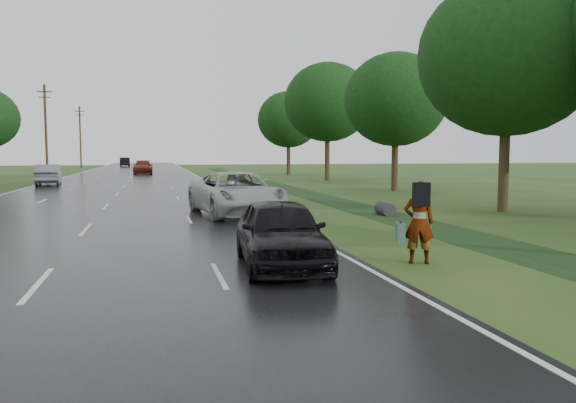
% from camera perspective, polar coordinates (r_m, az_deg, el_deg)
% --- Properties ---
extents(ground, '(220.00, 220.00, 0.00)m').
position_cam_1_polar(ground, '(11.97, -24.08, -7.91)').
color(ground, '#224117').
rests_on(ground, ground).
extents(road, '(14.00, 180.00, 0.04)m').
position_cam_1_polar(road, '(56.58, -15.73, 2.22)').
color(road, black).
rests_on(road, ground).
extents(edge_stripe_east, '(0.12, 180.00, 0.01)m').
position_cam_1_polar(edge_stripe_east, '(56.71, -8.90, 2.37)').
color(edge_stripe_east, silver).
rests_on(edge_stripe_east, road).
extents(edge_stripe_west, '(0.12, 180.00, 0.01)m').
position_cam_1_polar(edge_stripe_west, '(57.24, -22.50, 2.08)').
color(edge_stripe_west, silver).
rests_on(edge_stripe_west, road).
extents(center_line, '(0.12, 180.00, 0.01)m').
position_cam_1_polar(center_line, '(56.58, -15.73, 2.24)').
color(center_line, silver).
rests_on(center_line, road).
extents(drainage_ditch, '(2.20, 120.00, 0.56)m').
position_cam_1_polar(drainage_ditch, '(31.68, 3.59, 0.38)').
color(drainage_ditch, black).
rests_on(drainage_ditch, ground).
extents(utility_pole_far, '(1.60, 0.26, 10.00)m').
position_cam_1_polar(utility_pole_far, '(67.50, -23.39, 6.81)').
color(utility_pole_far, '#332715').
rests_on(utility_pole_far, ground).
extents(utility_pole_distant, '(1.60, 0.26, 10.00)m').
position_cam_1_polar(utility_pole_distant, '(97.18, -20.35, 6.23)').
color(utility_pole_distant, '#332715').
rests_on(utility_pole_distant, ground).
extents(tree_east_b, '(7.60, 7.60, 10.11)m').
position_cam_1_polar(tree_east_b, '(26.39, 21.41, 13.59)').
color(tree_east_b, '#332715').
rests_on(tree_east_b, ground).
extents(tree_east_c, '(7.00, 7.00, 9.29)m').
position_cam_1_polar(tree_east_c, '(39.07, 10.89, 10.13)').
color(tree_east_c, '#332715').
rests_on(tree_east_c, ground).
extents(tree_east_d, '(8.00, 8.00, 10.76)m').
position_cam_1_polar(tree_east_d, '(52.07, 4.04, 10.02)').
color(tree_east_d, '#332715').
rests_on(tree_east_d, ground).
extents(tree_east_f, '(7.20, 7.20, 9.62)m').
position_cam_1_polar(tree_east_f, '(65.40, 0.05, 8.32)').
color(tree_east_f, '#332715').
rests_on(tree_east_f, ground).
extents(pedestrian, '(0.93, 0.95, 1.92)m').
position_cam_1_polar(pedestrian, '(13.36, 13.07, -1.97)').
color(pedestrian, '#A5998C').
rests_on(pedestrian, ground).
extents(white_pickup, '(3.74, 6.67, 1.76)m').
position_cam_1_polar(white_pickup, '(23.04, -5.27, 0.84)').
color(white_pickup, '#B9B9B9').
rests_on(white_pickup, road).
extents(dark_sedan, '(2.12, 4.60, 1.53)m').
position_cam_1_polar(dark_sedan, '(12.53, -0.75, -3.17)').
color(dark_sedan, black).
rests_on(dark_sedan, road).
extents(silver_sedan, '(2.23, 5.08, 1.62)m').
position_cam_1_polar(silver_sedan, '(47.82, -23.15, 2.52)').
color(silver_sedan, gray).
rests_on(silver_sedan, road).
extents(far_car_red, '(2.26, 5.56, 1.61)m').
position_cam_1_polar(far_car_red, '(68.90, -14.52, 3.40)').
color(far_car_red, maroon).
rests_on(far_car_red, road).
extents(far_car_dark, '(2.09, 5.08, 1.64)m').
position_cam_1_polar(far_car_dark, '(107.51, -16.26, 3.88)').
color(far_car_dark, black).
rests_on(far_car_dark, road).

